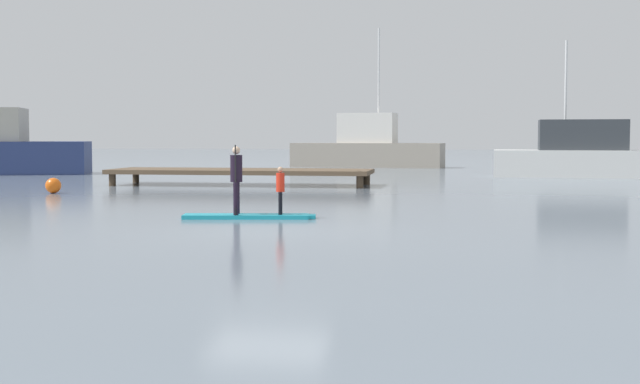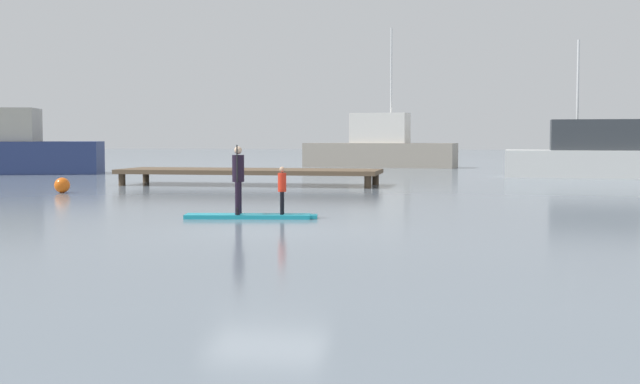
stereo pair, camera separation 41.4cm
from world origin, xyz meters
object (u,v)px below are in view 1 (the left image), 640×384
paddler_adult (236,175)px  mooring_buoy_near (53,186)px  paddleboard_near (249,216)px  motor_boat_small_navy (588,156)px  paddler_child_solo (280,188)px  fishing_boat_green_midground (367,148)px

paddler_adult → mooring_buoy_near: paddler_adult is taller
paddleboard_near → motor_boat_small_navy: (11.46, 23.07, 1.01)m
paddler_adult → motor_boat_small_navy: motor_boat_small_navy is taller
paddler_adult → motor_boat_small_navy: (11.76, 23.12, 0.01)m
motor_boat_small_navy → mooring_buoy_near: 25.60m
paddler_child_solo → mooring_buoy_near: bearing=142.0°
motor_boat_small_navy → paddler_child_solo: bearing=-115.0°
motor_boat_small_navy → paddler_adult: bearing=-117.0°
motor_boat_small_navy → mooring_buoy_near: (-20.53, -15.27, -0.78)m
paddler_adult → paddler_child_solo: (1.06, 0.18, -0.30)m
paddler_child_solo → motor_boat_small_navy: bearing=65.0°
fishing_boat_green_midground → paddler_child_solo: bearing=-87.5°
paddleboard_near → mooring_buoy_near: 11.96m
paddleboard_near → mooring_buoy_near: mooring_buoy_near is taller
paddleboard_near → paddler_adult: paddler_adult is taller
fishing_boat_green_midground → mooring_buoy_near: size_ratio=18.62×
paddler_adult → mooring_buoy_near: 11.79m
paddler_adult → paddler_child_solo: size_ratio=1.46×
paddleboard_near → paddler_child_solo: bearing=9.8°
fishing_boat_green_midground → paddleboard_near: bearing=-88.7°
paddleboard_near → fishing_boat_green_midground: fishing_boat_green_midground is taller
paddler_child_solo → motor_boat_small_navy: 25.32m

